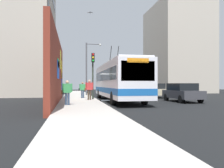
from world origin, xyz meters
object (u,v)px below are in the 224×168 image
parked_car_champagne (154,90)px  pedestrian_near_wall (67,91)px  traffic_light (93,68)px  street_lamp (88,65)px  pedestrian_midblock (83,89)px  parked_car_dark_gray (182,92)px  parked_car_red (138,89)px  pedestrian_at_curb (89,88)px  city_bus (118,80)px

parked_car_champagne → pedestrian_near_wall: 13.25m
traffic_light → street_lamp: 7.34m
parked_car_champagne → pedestrian_midblock: bearing=105.3°
traffic_light → parked_car_dark_gray: bearing=-110.3°
parked_car_champagne → pedestrian_near_wall: (-9.18, 9.55, 0.24)m
parked_car_red → traffic_light: (-10.05, 7.35, 2.15)m
pedestrian_at_curb → pedestrian_midblock: 2.48m
city_bus → parked_car_champagne: bearing=-48.8°
pedestrian_at_curb → parked_car_champagne: bearing=-58.9°
city_bus → parked_car_dark_gray: city_bus is taller
parked_car_red → pedestrian_midblock: bearing=136.1°
traffic_light → parked_car_champagne: bearing=-62.8°
pedestrian_at_curb → traffic_light: traffic_light is taller
parked_car_dark_gray → parked_car_red: same height
pedestrian_midblock → traffic_light: size_ratio=0.37×
parked_car_dark_gray → traffic_light: bearing=69.7°
parked_car_dark_gray → pedestrian_at_curb: 7.96m
pedestrian_near_wall → street_lamp: size_ratio=0.25×
parked_car_dark_gray → pedestrian_midblock: size_ratio=2.62×
parked_car_champagne → traffic_light: (-3.77, 7.35, 2.14)m
parked_car_red → street_lamp: bearing=111.0°
city_bus → traffic_light: 2.55m
city_bus → street_lamp: bearing=14.1°
parked_car_dark_gray → pedestrian_near_wall: bearing=105.8°
city_bus → street_lamp: (8.06, 2.02, 2.04)m
city_bus → pedestrian_near_wall: 6.40m
parked_car_champagne → street_lamp: size_ratio=0.74×
traffic_light → pedestrian_at_curb: bearing=156.2°
pedestrian_at_curb → city_bus: bearing=-87.2°
parked_car_champagne → parked_car_red: 6.28m
pedestrian_midblock → city_bus: bearing=-127.4°
pedestrian_near_wall → city_bus: bearing=-43.2°
parked_car_dark_gray → pedestrian_near_wall: pedestrian_near_wall is taller
parked_car_red → pedestrian_near_wall: 18.17m
city_bus → pedestrian_near_wall: bearing=136.8°
parked_car_red → parked_car_dark_gray: bearing=-180.0°
pedestrian_midblock → parked_car_dark_gray: bearing=-117.3°
parked_car_red → pedestrian_at_curb: (-10.96, 7.75, 0.33)m
traffic_light → street_lamp: size_ratio=0.65×
parked_car_champagne → street_lamp: bearing=64.1°
parked_car_red → pedestrian_midblock: 11.84m
parked_car_champagne → pedestrian_midblock: pedestrian_midblock is taller
pedestrian_near_wall → parked_car_dark_gray: bearing=-74.2°
parked_car_dark_gray → pedestrian_midblock: 9.24m
pedestrian_near_wall → parked_car_red: bearing=-31.7°
pedestrian_midblock → street_lamp: 6.50m
street_lamp → traffic_light: bearing=179.0°
parked_car_champagne → parked_car_red: size_ratio=1.16×
parked_car_champagne → pedestrian_midblock: 8.52m
street_lamp → parked_car_dark_gray: bearing=-144.1°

